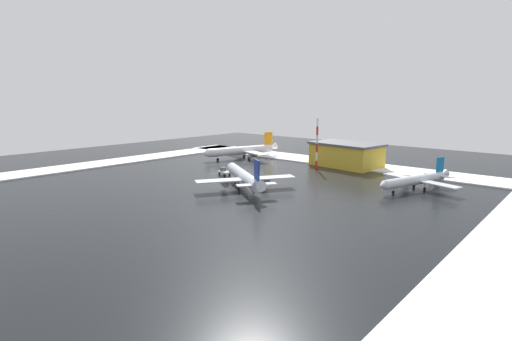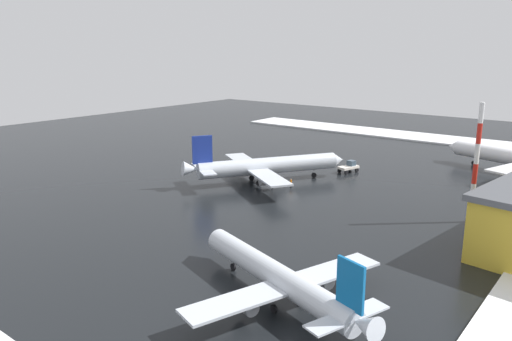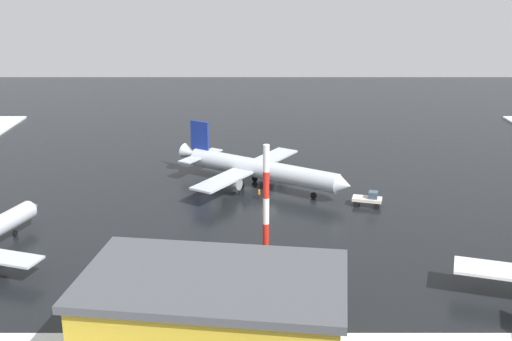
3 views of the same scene
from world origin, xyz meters
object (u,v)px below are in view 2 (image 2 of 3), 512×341
ground_crew_mid_apron (272,184)px  antenna_mast (476,164)px  airplane_parked_portside (265,166)px  airplane_distant_tail (278,277)px  ground_crew_by_nose_gear (291,182)px  pushback_tug (349,166)px

ground_crew_mid_apron → antenna_mast: antenna_mast is taller
airplane_parked_portside → ground_crew_mid_apron: bearing=-95.2°
airplane_parked_portside → airplane_distant_tail: size_ratio=1.10×
airplane_distant_tail → ground_crew_by_nose_gear: airplane_distant_tail is taller
airplane_parked_portside → antenna_mast: 39.13m
airplane_parked_portside → ground_crew_by_nose_gear: 6.62m
pushback_tug → ground_crew_mid_apron: bearing=-178.8°
ground_crew_by_nose_gear → antenna_mast: bearing=178.6°
antenna_mast → pushback_tug: bearing=60.2°
pushback_tug → ground_crew_by_nose_gear: pushback_tug is taller
airplane_parked_portside → airplane_distant_tail: bearing=-108.9°
ground_crew_mid_apron → ground_crew_by_nose_gear: same height
airplane_parked_portside → ground_crew_by_nose_gear: (0.12, -6.18, -2.35)m
ground_crew_by_nose_gear → pushback_tug: bearing=-102.7°
airplane_distant_tail → pushback_tug: airplane_distant_tail is taller
airplane_distant_tail → antenna_mast: size_ratio=1.50×
ground_crew_mid_apron → ground_crew_by_nose_gear: 3.89m
airplane_distant_tail → pushback_tug: size_ratio=5.46×
ground_crew_mid_apron → ground_crew_by_nose_gear: bearing=-94.4°
pushback_tug → airplane_distant_tail: bearing=-144.1°
airplane_parked_portside → antenna_mast: size_ratio=1.65×
airplane_distant_tail → ground_crew_mid_apron: airplane_distant_tail is taller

